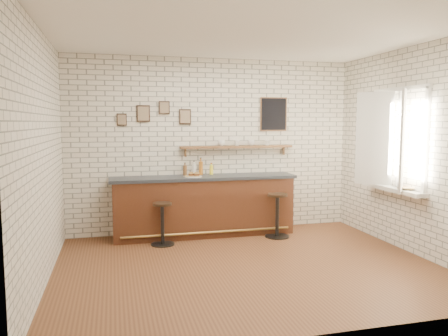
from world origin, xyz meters
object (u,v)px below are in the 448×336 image
(bar_stool_left, at_px, (162,222))
(bar_stool_right, at_px, (277,214))
(sandwich_plate, at_px, (193,177))
(shelf_cup_a, at_px, (221,143))
(shelf_cup_c, at_px, (251,143))
(bar_counter, at_px, (204,206))
(bitters_bottle_white, at_px, (194,169))
(bitters_bottle_amber, at_px, (201,168))
(ciabatta_sandwich, at_px, (194,174))
(bitters_bottle_brown, at_px, (185,170))
(shelf_cup_b, at_px, (237,143))
(book_upper, at_px, (402,187))
(shelf_cup_d, at_px, (267,143))
(book_lower, at_px, (403,189))
(condiment_bottle_yellow, at_px, (211,170))

(bar_stool_left, bearing_deg, bar_stool_right, -0.11)
(sandwich_plate, height_order, shelf_cup_a, shelf_cup_a)
(bar_stool_right, distance_m, shelf_cup_c, 1.34)
(bar_counter, xyz_separation_m, bitters_bottle_white, (-0.13, 0.18, 0.60))
(bitters_bottle_amber, height_order, shelf_cup_a, shelf_cup_a)
(ciabatta_sandwich, height_order, bitters_bottle_brown, bitters_bottle_brown)
(bar_stool_left, distance_m, shelf_cup_b, 1.93)
(shelf_cup_b, xyz_separation_m, book_upper, (1.98, -1.85, -0.59))
(bar_stool_right, xyz_separation_m, shelf_cup_c, (-0.26, 0.63, 1.16))
(shelf_cup_d, bearing_deg, bar_counter, -175.07)
(sandwich_plate, relative_size, bar_stool_left, 0.42)
(bitters_bottle_brown, height_order, bitters_bottle_amber, bitters_bottle_amber)
(shelf_cup_a, bearing_deg, shelf_cup_b, -1.58)
(bitters_bottle_white, bearing_deg, shelf_cup_b, 1.31)
(bitters_bottle_white, height_order, bitters_bottle_amber, bitters_bottle_amber)
(shelf_cup_a, relative_size, book_lower, 0.59)
(sandwich_plate, bearing_deg, shelf_cup_d, 11.30)
(bar_counter, xyz_separation_m, bar_stool_left, (-0.75, -0.43, -0.15))
(shelf_cup_a, relative_size, shelf_cup_c, 1.05)
(shelf_cup_a, distance_m, shelf_cup_c, 0.54)
(bar_stool_left, bearing_deg, ciabatta_sandwich, 31.71)
(bar_counter, bearing_deg, bar_stool_right, -20.39)
(bar_stool_left, bearing_deg, shelf_cup_a, 29.57)
(bar_stool_left, height_order, shelf_cup_d, shelf_cup_d)
(bitters_bottle_white, bearing_deg, bar_stool_left, -135.38)
(shelf_cup_d, bearing_deg, shelf_cup_c, 175.38)
(condiment_bottle_yellow, bearing_deg, ciabatta_sandwich, -143.74)
(sandwich_plate, xyz_separation_m, shelf_cup_a, (0.55, 0.28, 0.53))
(bar_stool_left, height_order, book_upper, book_upper)
(ciabatta_sandwich, xyz_separation_m, condiment_bottle_yellow, (0.35, 0.26, 0.04))
(bitters_bottle_white, xyz_separation_m, book_upper, (2.75, -1.83, -0.15))
(book_lower, distance_m, book_upper, 0.04)
(bar_stool_left, distance_m, bar_stool_right, 1.90)
(bitters_bottle_brown, xyz_separation_m, shelf_cup_d, (1.48, 0.02, 0.45))
(sandwich_plate, height_order, bitters_bottle_brown, bitters_bottle_brown)
(bitters_bottle_amber, xyz_separation_m, shelf_cup_b, (0.65, 0.02, 0.42))
(shelf_cup_a, bearing_deg, bitters_bottle_brown, 179.97)
(bitters_bottle_brown, relative_size, book_lower, 1.01)
(book_upper, bearing_deg, bar_counter, -176.57)
(condiment_bottle_yellow, height_order, shelf_cup_b, shelf_cup_b)
(shelf_cup_a, xyz_separation_m, book_upper, (2.26, -1.85, -0.59))
(bar_counter, height_order, shelf_cup_c, shelf_cup_c)
(sandwich_plate, distance_m, bar_stool_left, 0.93)
(bitters_bottle_white, distance_m, shelf_cup_b, 0.88)
(bitters_bottle_amber, bearing_deg, bitters_bottle_brown, -180.00)
(bitters_bottle_amber, xyz_separation_m, book_upper, (2.63, -1.83, -0.17))
(sandwich_plate, relative_size, bitters_bottle_brown, 1.30)
(shelf_cup_d, bearing_deg, shelf_cup_a, 175.38)
(bar_counter, distance_m, bar_stool_right, 1.24)
(book_upper, bearing_deg, shelf_cup_c, 168.56)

